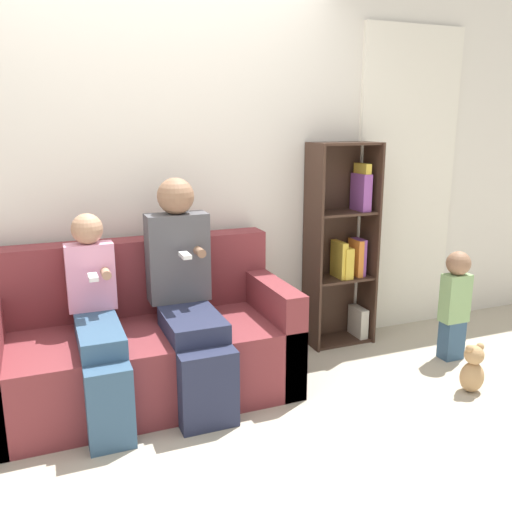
{
  "coord_description": "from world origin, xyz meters",
  "views": [
    {
      "loc": [
        -0.66,
        -2.54,
        1.61
      ],
      "look_at": [
        0.58,
        0.56,
        0.78
      ],
      "focal_mm": 38.0,
      "sensor_mm": 36.0,
      "label": 1
    }
  ],
  "objects_px": {
    "couch": "(142,346)",
    "teddy_bear": "(473,369)",
    "child_seated": "(98,320)",
    "bookshelf": "(343,246)",
    "toddler_standing": "(455,301)",
    "adult_seated": "(187,288)"
  },
  "relations": [
    {
      "from": "toddler_standing",
      "to": "teddy_bear",
      "type": "xyz_separation_m",
      "value": [
        -0.22,
        -0.44,
        -0.28
      ]
    },
    {
      "from": "child_seated",
      "to": "bookshelf",
      "type": "xyz_separation_m",
      "value": [
        1.8,
        0.45,
        0.17
      ]
    },
    {
      "from": "couch",
      "to": "adult_seated",
      "type": "xyz_separation_m",
      "value": [
        0.26,
        -0.11,
        0.36
      ]
    },
    {
      "from": "child_seated",
      "to": "toddler_standing",
      "type": "distance_m",
      "value": 2.35
    },
    {
      "from": "toddler_standing",
      "to": "teddy_bear",
      "type": "height_order",
      "value": "toddler_standing"
    },
    {
      "from": "child_seated",
      "to": "bookshelf",
      "type": "relative_size",
      "value": 0.75
    },
    {
      "from": "couch",
      "to": "teddy_bear",
      "type": "distance_m",
      "value": 2.02
    },
    {
      "from": "adult_seated",
      "to": "teddy_bear",
      "type": "xyz_separation_m",
      "value": [
        1.61,
        -0.62,
        -0.52
      ]
    },
    {
      "from": "adult_seated",
      "to": "child_seated",
      "type": "height_order",
      "value": "adult_seated"
    },
    {
      "from": "couch",
      "to": "teddy_bear",
      "type": "bearing_deg",
      "value": -21.45
    },
    {
      "from": "adult_seated",
      "to": "bookshelf",
      "type": "distance_m",
      "value": 1.35
    },
    {
      "from": "child_seated",
      "to": "bookshelf",
      "type": "height_order",
      "value": "bookshelf"
    },
    {
      "from": "couch",
      "to": "toddler_standing",
      "type": "distance_m",
      "value": 2.11
    },
    {
      "from": "child_seated",
      "to": "teddy_bear",
      "type": "xyz_separation_m",
      "value": [
        2.12,
        -0.58,
        -0.42
      ]
    },
    {
      "from": "teddy_bear",
      "to": "bookshelf",
      "type": "bearing_deg",
      "value": 107.35
    },
    {
      "from": "adult_seated",
      "to": "bookshelf",
      "type": "xyz_separation_m",
      "value": [
        1.29,
        0.41,
        0.06
      ]
    },
    {
      "from": "couch",
      "to": "child_seated",
      "type": "xyz_separation_m",
      "value": [
        -0.25,
        -0.16,
        0.25
      ]
    },
    {
      "from": "adult_seated",
      "to": "teddy_bear",
      "type": "relative_size",
      "value": 4.15
    },
    {
      "from": "couch",
      "to": "child_seated",
      "type": "bearing_deg",
      "value": -147.95
    },
    {
      "from": "toddler_standing",
      "to": "adult_seated",
      "type": "bearing_deg",
      "value": 174.26
    },
    {
      "from": "adult_seated",
      "to": "child_seated",
      "type": "bearing_deg",
      "value": -174.93
    },
    {
      "from": "toddler_standing",
      "to": "teddy_bear",
      "type": "relative_size",
      "value": 2.46
    }
  ]
}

